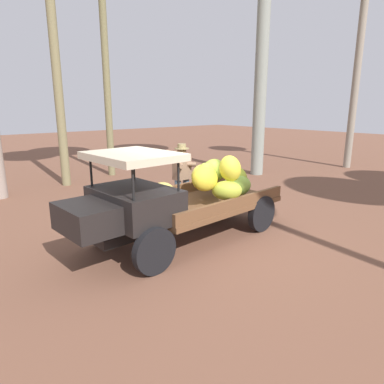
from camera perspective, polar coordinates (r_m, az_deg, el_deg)
ground_plane at (r=7.12m, az=0.87°, el=-7.13°), size 60.00×60.00×0.00m
truck at (r=6.51m, az=-2.77°, el=-0.90°), size 4.53×1.91×1.82m
farmer at (r=8.20m, az=-1.65°, el=2.87°), size 0.53×0.46×1.71m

